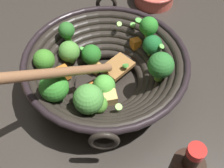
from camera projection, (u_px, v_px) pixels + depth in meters
name	position (u px, v px, depth m)	size (l,w,h in m)	color
ground_plane	(106.00, 85.00, 0.65)	(4.00, 4.00, 0.00)	#332D28
wok	(105.00, 69.00, 0.60)	(0.36, 0.40, 0.23)	black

